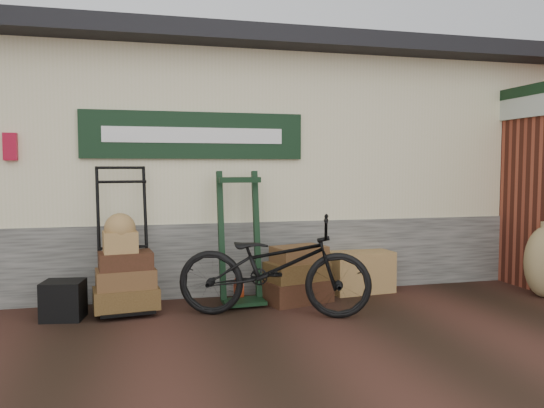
% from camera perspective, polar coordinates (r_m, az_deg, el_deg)
% --- Properties ---
extents(ground, '(80.00, 80.00, 0.00)m').
position_cam_1_polar(ground, '(5.65, -4.02, -12.23)').
color(ground, black).
rests_on(ground, ground).
extents(station_building, '(14.40, 4.10, 3.20)m').
position_cam_1_polar(station_building, '(8.14, -7.45, 4.23)').
color(station_building, '#4C4C47').
rests_on(station_building, ground).
extents(brick_outbuilding, '(1.71, 4.51, 2.62)m').
position_cam_1_polar(brick_outbuilding, '(8.63, 26.75, 1.74)').
color(brick_outbuilding, maroon).
rests_on(brick_outbuilding, ground).
extents(porter_trolley, '(0.88, 0.70, 1.62)m').
position_cam_1_polar(porter_trolley, '(6.01, -15.68, -3.48)').
color(porter_trolley, black).
rests_on(porter_trolley, ground).
extents(green_barrow, '(0.58, 0.50, 1.53)m').
position_cam_1_polar(green_barrow, '(6.13, -3.43, -3.65)').
color(green_barrow, black).
rests_on(green_barrow, ground).
extents(suitcase_stack, '(0.85, 0.66, 0.66)m').
position_cam_1_polar(suitcase_stack, '(6.25, 2.68, -7.50)').
color(suitcase_stack, '#372111').
rests_on(suitcase_stack, ground).
extents(wicker_hamper, '(0.83, 0.59, 0.51)m').
position_cam_1_polar(wicker_hamper, '(6.88, 9.32, -7.12)').
color(wicker_hamper, brown).
rests_on(wicker_hamper, ground).
extents(black_trunk, '(0.45, 0.40, 0.40)m').
position_cam_1_polar(black_trunk, '(5.98, -21.52, -9.60)').
color(black_trunk, black).
rests_on(black_trunk, ground).
extents(bicycle, '(1.36, 2.17, 1.19)m').
position_cam_1_polar(bicycle, '(5.61, 0.22, -6.09)').
color(bicycle, black).
rests_on(bicycle, ground).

